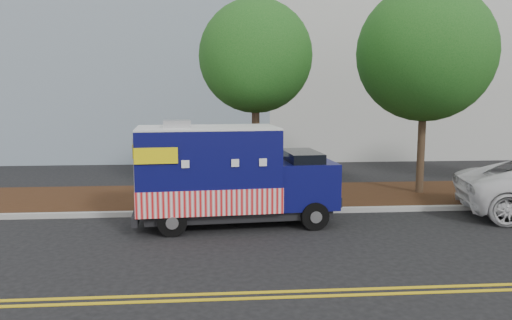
{
  "coord_description": "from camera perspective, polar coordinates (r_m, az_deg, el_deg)",
  "views": [
    {
      "loc": [
        -0.71,
        -13.06,
        3.63
      ],
      "look_at": [
        0.39,
        0.6,
        1.74
      ],
      "focal_mm": 35.0,
      "sensor_mm": 36.0,
      "label": 1
    }
  ],
  "objects": [
    {
      "name": "centerline_far",
      "position": [
        9.14,
        0.26,
        -15.51
      ],
      "size": [
        120.0,
        0.1,
        0.01
      ],
      "primitive_type": "cube",
      "color": "gold",
      "rests_on": "ground"
    },
    {
      "name": "ground",
      "position": [
        13.57,
        -1.43,
        -7.66
      ],
      "size": [
        120.0,
        120.0,
        0.0
      ],
      "primitive_type": "plane",
      "color": "black",
      "rests_on": "ground"
    },
    {
      "name": "food_truck",
      "position": [
        13.57,
        -3.49,
        -2.03
      ],
      "size": [
        5.61,
        2.48,
        2.88
      ],
      "rotation": [
        0.0,
        0.0,
        0.08
      ],
      "color": "black",
      "rests_on": "ground"
    },
    {
      "name": "tree_b",
      "position": [
        16.59,
        -0.04,
        11.74
      ],
      "size": [
        3.71,
        3.71,
        6.62
      ],
      "color": "#38281C",
      "rests_on": "ground"
    },
    {
      "name": "tree_c",
      "position": [
        18.01,
        18.79,
        11.47
      ],
      "size": [
        4.58,
        4.58,
        7.2
      ],
      "color": "#38281C",
      "rests_on": "ground"
    },
    {
      "name": "mulch_strip",
      "position": [
        16.95,
        -2.09,
        -4.25
      ],
      "size": [
        120.0,
        4.0,
        0.15
      ],
      "primitive_type": "cube",
      "color": "black",
      "rests_on": "ground"
    },
    {
      "name": "sign_post",
      "position": [
        15.05,
        -6.39,
        -1.49
      ],
      "size": [
        0.06,
        0.06,
        2.4
      ],
      "primitive_type": "cube",
      "color": "#473828",
      "rests_on": "ground"
    },
    {
      "name": "centerline_near",
      "position": [
        9.37,
        0.13,
        -14.9
      ],
      "size": [
        120.0,
        0.1,
        0.01
      ],
      "primitive_type": "cube",
      "color": "gold",
      "rests_on": "ground"
    },
    {
      "name": "curb",
      "position": [
        14.91,
        -1.73,
        -5.94
      ],
      "size": [
        120.0,
        0.18,
        0.15
      ],
      "primitive_type": "cube",
      "color": "#9E9E99",
      "rests_on": "ground"
    }
  ]
}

